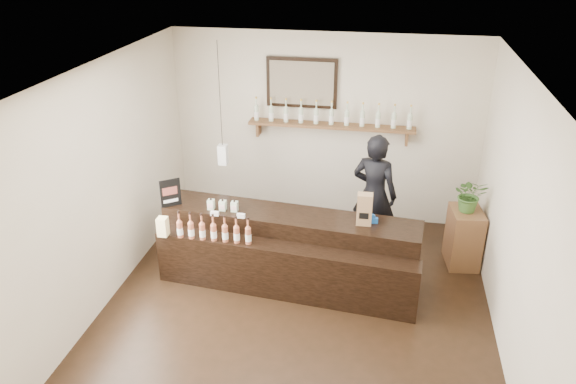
# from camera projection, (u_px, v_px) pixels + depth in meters

# --- Properties ---
(ground) EXTENTS (5.00, 5.00, 0.00)m
(ground) POSITION_uv_depth(u_px,v_px,m) (296.00, 310.00, 6.62)
(ground) COLOR black
(ground) RESTS_ON ground
(room_shell) EXTENTS (5.00, 5.00, 5.00)m
(room_shell) POSITION_uv_depth(u_px,v_px,m) (297.00, 178.00, 5.89)
(room_shell) COLOR beige
(room_shell) RESTS_ON ground
(back_wall_decor) EXTENTS (2.66, 0.96, 1.69)m
(back_wall_decor) POSITION_uv_depth(u_px,v_px,m) (314.00, 107.00, 8.00)
(back_wall_decor) COLOR brown
(back_wall_decor) RESTS_ON ground
(counter) EXTENTS (3.25, 1.16, 1.05)m
(counter) POSITION_uv_depth(u_px,v_px,m) (288.00, 252.00, 6.99)
(counter) COLOR black
(counter) RESTS_ON ground
(promo_sign) EXTENTS (0.22, 0.17, 0.36)m
(promo_sign) POSITION_uv_depth(u_px,v_px,m) (170.00, 193.00, 7.01)
(promo_sign) COLOR black
(promo_sign) RESTS_ON counter
(paper_bag) EXTENTS (0.18, 0.14, 0.39)m
(paper_bag) POSITION_uv_depth(u_px,v_px,m) (364.00, 209.00, 6.58)
(paper_bag) COLOR olive
(paper_bag) RESTS_ON counter
(tape_dispenser) EXTENTS (0.14, 0.07, 0.11)m
(tape_dispenser) POSITION_uv_depth(u_px,v_px,m) (372.00, 219.00, 6.67)
(tape_dispenser) COLOR blue
(tape_dispenser) RESTS_ON counter
(side_cabinet) EXTENTS (0.45, 0.58, 0.78)m
(side_cabinet) POSITION_uv_depth(u_px,v_px,m) (464.00, 237.00, 7.38)
(side_cabinet) COLOR brown
(side_cabinet) RESTS_ON ground
(potted_plant) EXTENTS (0.42, 0.37, 0.46)m
(potted_plant) POSITION_uv_depth(u_px,v_px,m) (470.00, 195.00, 7.12)
(potted_plant) COLOR #3B6327
(potted_plant) RESTS_ON side_cabinet
(shopkeeper) EXTENTS (0.81, 0.65, 1.92)m
(shopkeeper) POSITION_uv_depth(u_px,v_px,m) (375.00, 187.00, 7.45)
(shopkeeper) COLOR black
(shopkeeper) RESTS_ON ground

